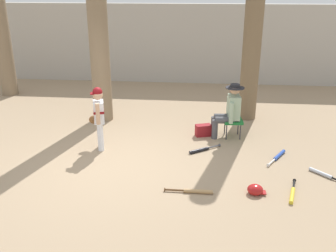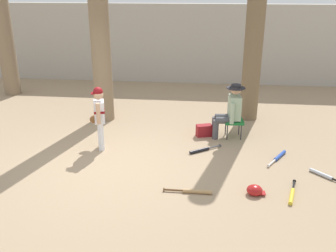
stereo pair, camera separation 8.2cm
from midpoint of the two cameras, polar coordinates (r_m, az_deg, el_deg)
name	(u,v)px [view 1 (the left image)]	position (r m, az deg, el deg)	size (l,w,h in m)	color
ground_plane	(114,165)	(7.25, -8.48, -5.78)	(60.00, 60.00, 0.00)	#9E8466
concrete_back_wall	(155,43)	(12.93, -2.08, 12.30)	(18.00, 0.36, 2.55)	#ADA89E
tree_near_player	(99,39)	(9.15, -10.63, 12.73)	(0.78, 0.78, 4.76)	#7F6B51
tree_behind_spectator	(253,29)	(9.28, 12.44, 14.07)	(0.59, 0.59, 4.95)	brown
young_ballplayer	(98,114)	(7.70, -10.71, 1.74)	(0.43, 0.57, 1.31)	white
folding_stool	(233,121)	(8.39, 9.45, 0.69)	(0.43, 0.43, 0.41)	#196B2D
seated_spectator	(229,109)	(8.29, 8.89, 2.48)	(0.67, 0.54, 1.20)	#47474C
handbag_beside_stool	(203,130)	(8.45, 5.05, -0.65)	(0.34, 0.18, 0.26)	maroon
bat_yellow_trainer	(292,194)	(6.50, 17.85, -9.66)	(0.27, 0.75, 0.07)	yellow
bat_black_composite	(201,150)	(7.73, 4.75, -3.57)	(0.65, 0.48, 0.07)	black
bat_wood_tan	(194,191)	(6.28, 3.59, -9.75)	(0.80, 0.07, 0.07)	tan
bat_blue_youth	(278,156)	(7.73, 15.94, -4.37)	(0.47, 0.71, 0.07)	#2347AD
bat_aluminum_silver	(324,174)	(7.29, 22.05, -6.74)	(0.55, 0.58, 0.07)	#B7BCC6
batting_helmet_red	(255,190)	(6.37, 12.63, -9.33)	(0.30, 0.23, 0.18)	#A81919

